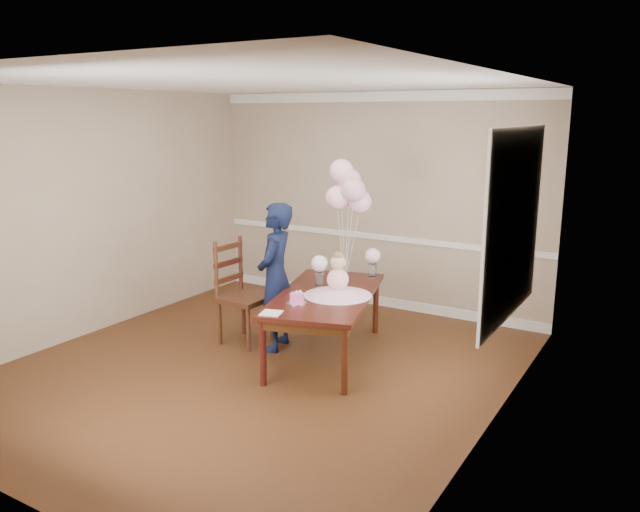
# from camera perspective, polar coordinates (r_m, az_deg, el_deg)

# --- Properties ---
(floor) EXTENTS (4.50, 5.00, 0.00)m
(floor) POSITION_cam_1_polar(r_m,az_deg,el_deg) (6.19, -5.69, -10.25)
(floor) COLOR #351B0D
(floor) RESTS_ON ground
(ceiling) EXTENTS (4.50, 5.00, 0.02)m
(ceiling) POSITION_cam_1_polar(r_m,az_deg,el_deg) (5.70, -6.31, 15.57)
(ceiling) COLOR white
(ceiling) RESTS_ON wall_back
(wall_back) EXTENTS (4.50, 0.02, 2.70)m
(wall_back) POSITION_cam_1_polar(r_m,az_deg,el_deg) (7.91, 4.97, 5.01)
(wall_back) COLOR gray
(wall_back) RESTS_ON floor
(wall_front) EXTENTS (4.50, 0.02, 2.70)m
(wall_front) POSITION_cam_1_polar(r_m,az_deg,el_deg) (4.14, -27.25, -3.62)
(wall_front) COLOR gray
(wall_front) RESTS_ON floor
(wall_left) EXTENTS (0.02, 5.00, 2.70)m
(wall_left) POSITION_cam_1_polar(r_m,az_deg,el_deg) (7.36, -20.18, 3.68)
(wall_left) COLOR gray
(wall_left) RESTS_ON floor
(wall_right) EXTENTS (0.02, 5.00, 2.70)m
(wall_right) POSITION_cam_1_polar(r_m,az_deg,el_deg) (4.82, 15.96, -0.51)
(wall_right) COLOR gray
(wall_right) RESTS_ON floor
(chair_rail_trim) EXTENTS (4.50, 0.02, 0.07)m
(chair_rail_trim) POSITION_cam_1_polar(r_m,az_deg,el_deg) (7.98, 4.88, 1.80)
(chair_rail_trim) COLOR white
(chair_rail_trim) RESTS_ON wall_back
(crown_molding) EXTENTS (4.50, 0.02, 0.12)m
(crown_molding) POSITION_cam_1_polar(r_m,az_deg,el_deg) (7.83, 5.13, 14.32)
(crown_molding) COLOR white
(crown_molding) RESTS_ON wall_back
(baseboard_trim) EXTENTS (4.50, 0.02, 0.12)m
(baseboard_trim) POSITION_cam_1_polar(r_m,az_deg,el_deg) (8.18, 4.77, -3.99)
(baseboard_trim) COLOR silver
(baseboard_trim) RESTS_ON floor
(window_frame) EXTENTS (0.02, 1.66, 1.56)m
(window_frame) POSITION_cam_1_polar(r_m,az_deg,el_deg) (5.26, 17.31, 2.72)
(window_frame) COLOR white
(window_frame) RESTS_ON wall_right
(window_blinds) EXTENTS (0.01, 1.50, 1.40)m
(window_blinds) POSITION_cam_1_polar(r_m,az_deg,el_deg) (5.27, 17.12, 2.74)
(window_blinds) COLOR silver
(window_blinds) RESTS_ON wall_right
(dining_table_top) EXTENTS (1.37, 1.98, 0.04)m
(dining_table_top) POSITION_cam_1_polar(r_m,az_deg,el_deg) (6.26, 0.52, -3.59)
(dining_table_top) COLOR black
(dining_table_top) RESTS_ON table_leg_fl
(table_apron) EXTENTS (1.26, 1.86, 0.09)m
(table_apron) POSITION_cam_1_polar(r_m,az_deg,el_deg) (6.28, 0.52, -4.18)
(table_apron) COLOR black
(table_apron) RESTS_ON table_leg_fl
(table_leg_fl) EXTENTS (0.08, 0.08, 0.63)m
(table_leg_fl) POSITION_cam_1_polar(r_m,az_deg,el_deg) (5.72, -5.23, -8.81)
(table_leg_fl) COLOR black
(table_leg_fl) RESTS_ON floor
(table_leg_fr) EXTENTS (0.08, 0.08, 0.63)m
(table_leg_fr) POSITION_cam_1_polar(r_m,az_deg,el_deg) (5.53, 2.26, -9.57)
(table_leg_fr) COLOR black
(table_leg_fr) RESTS_ON floor
(table_leg_bl) EXTENTS (0.08, 0.08, 0.63)m
(table_leg_bl) POSITION_cam_1_polar(r_m,az_deg,el_deg) (7.21, -0.81, -4.15)
(table_leg_bl) COLOR black
(table_leg_bl) RESTS_ON floor
(table_leg_br) EXTENTS (0.08, 0.08, 0.63)m
(table_leg_br) POSITION_cam_1_polar(r_m,az_deg,el_deg) (7.06, 5.12, -4.58)
(table_leg_br) COLOR black
(table_leg_br) RESTS_ON floor
(baby_skirt) EXTENTS (0.85, 0.85, 0.09)m
(baby_skirt) POSITION_cam_1_polar(r_m,az_deg,el_deg) (6.17, 1.63, -3.20)
(baby_skirt) COLOR #DDA2C4
(baby_skirt) RESTS_ON dining_table_top
(baby_torso) EXTENTS (0.22, 0.22, 0.22)m
(baby_torso) POSITION_cam_1_polar(r_m,az_deg,el_deg) (6.14, 1.64, -2.15)
(baby_torso) COLOR #FB9ECF
(baby_torso) RESTS_ON baby_skirt
(baby_head) EXTENTS (0.15, 0.15, 0.15)m
(baby_head) POSITION_cam_1_polar(r_m,az_deg,el_deg) (6.09, 1.65, -0.60)
(baby_head) COLOR #CBAC8B
(baby_head) RESTS_ON baby_torso
(baby_hair) EXTENTS (0.11, 0.11, 0.11)m
(baby_hair) POSITION_cam_1_polar(r_m,az_deg,el_deg) (6.08, 1.65, -0.11)
(baby_hair) COLOR brown
(baby_hair) RESTS_ON baby_head
(cake_platter) EXTENTS (0.25, 0.25, 0.01)m
(cake_platter) POSITION_cam_1_polar(r_m,az_deg,el_deg) (5.92, -2.12, -4.30)
(cake_platter) COLOR silver
(cake_platter) RESTS_ON dining_table_top
(birthday_cake) EXTENTS (0.17, 0.17, 0.09)m
(birthday_cake) POSITION_cam_1_polar(r_m,az_deg,el_deg) (5.91, -2.12, -3.85)
(birthday_cake) COLOR #E34798
(birthday_cake) RESTS_ON cake_platter
(cake_flower_a) EXTENTS (0.03, 0.03, 0.03)m
(cake_flower_a) POSITION_cam_1_polar(r_m,az_deg,el_deg) (5.89, -2.13, -3.30)
(cake_flower_a) COLOR white
(cake_flower_a) RESTS_ON birthday_cake
(cake_flower_b) EXTENTS (0.03, 0.03, 0.03)m
(cake_flower_b) POSITION_cam_1_polar(r_m,az_deg,el_deg) (5.90, -1.83, -3.28)
(cake_flower_b) COLOR white
(cake_flower_b) RESTS_ON birthday_cake
(rose_vase_near) EXTENTS (0.11, 0.11, 0.14)m
(rose_vase_near) POSITION_cam_1_polar(r_m,az_deg,el_deg) (6.52, -0.06, -2.07)
(rose_vase_near) COLOR silver
(rose_vase_near) RESTS_ON dining_table_top
(roses_near) EXTENTS (0.17, 0.17, 0.17)m
(roses_near) POSITION_cam_1_polar(r_m,az_deg,el_deg) (6.48, -0.06, -0.69)
(roses_near) COLOR white
(roses_near) RESTS_ON rose_vase_near
(rose_vase_far) EXTENTS (0.11, 0.11, 0.14)m
(rose_vase_far) POSITION_cam_1_polar(r_m,az_deg,el_deg) (6.89, 4.81, -1.29)
(rose_vase_far) COLOR silver
(rose_vase_far) RESTS_ON dining_table_top
(roses_far) EXTENTS (0.17, 0.17, 0.17)m
(roses_far) POSITION_cam_1_polar(r_m,az_deg,el_deg) (6.85, 4.84, 0.02)
(roses_far) COLOR #FFD5DA
(roses_far) RESTS_ON rose_vase_far
(napkin) EXTENTS (0.22, 0.22, 0.01)m
(napkin) POSITION_cam_1_polar(r_m,az_deg,el_deg) (5.64, -4.48, -5.22)
(napkin) COLOR silver
(napkin) RESTS_ON dining_table_top
(balloon_weight) EXTENTS (0.04, 0.04, 0.02)m
(balloon_weight) POSITION_cam_1_polar(r_m,az_deg,el_deg) (6.69, 2.29, -2.23)
(balloon_weight) COLOR silver
(balloon_weight) RESTS_ON dining_table_top
(balloon_a) EXTENTS (0.25, 0.25, 0.25)m
(balloon_a) POSITION_cam_1_polar(r_m,az_deg,el_deg) (6.54, 1.59, 5.36)
(balloon_a) COLOR #FFB4C3
(balloon_a) RESTS_ON balloon_ribbon_a
(balloon_b) EXTENTS (0.25, 0.25, 0.25)m
(balloon_b) POSITION_cam_1_polar(r_m,az_deg,el_deg) (6.45, 3.07, 6.04)
(balloon_b) COLOR #DB9BB5
(balloon_b) RESTS_ON balloon_ribbon_b
(balloon_c) EXTENTS (0.25, 0.25, 0.25)m
(balloon_c) POSITION_cam_1_polar(r_m,az_deg,el_deg) (6.58, 2.69, 6.97)
(balloon_c) COLOR #D798AF
(balloon_c) RESTS_ON balloon_ribbon_c
(balloon_d) EXTENTS (0.25, 0.25, 0.25)m
(balloon_d) POSITION_cam_1_polar(r_m,az_deg,el_deg) (6.61, 1.97, 7.79)
(balloon_d) COLOR #FFB4D6
(balloon_d) RESTS_ON balloon_ribbon_d
(balloon_e) EXTENTS (0.25, 0.25, 0.25)m
(balloon_e) POSITION_cam_1_polar(r_m,az_deg,el_deg) (6.57, 3.64, 4.98)
(balloon_e) COLOR #EBA6C8
(balloon_e) RESTS_ON balloon_ribbon_e
(balloon_ribbon_a) EXTENTS (0.08, 0.03, 0.75)m
(balloon_ribbon_a) POSITION_cam_1_polar(r_m,az_deg,el_deg) (6.61, 1.94, 0.95)
(balloon_ribbon_a) COLOR white
(balloon_ribbon_a) RESTS_ON balloon_weight
(balloon_ribbon_b) EXTENTS (0.10, 0.02, 0.84)m
(balloon_ribbon_b) POSITION_cam_1_polar(r_m,az_deg,el_deg) (6.57, 2.66, 1.25)
(balloon_ribbon_b) COLOR white
(balloon_ribbon_b) RESTS_ON balloon_weight
(balloon_ribbon_c) EXTENTS (0.01, 0.09, 0.93)m
(balloon_ribbon_c) POSITION_cam_1_polar(r_m,az_deg,el_deg) (6.63, 2.48, 1.76)
(balloon_ribbon_c) COLOR white
(balloon_ribbon_c) RESTS_ON balloon_weight
(balloon_ribbon_d) EXTENTS (0.10, 0.07, 1.02)m
(balloon_ribbon_d) POSITION_cam_1_polar(r_m,az_deg,el_deg) (6.64, 2.12, 2.18)
(balloon_ribbon_d) COLOR silver
(balloon_ribbon_d) RESTS_ON balloon_weight
(balloon_ribbon_e) EXTENTS (0.10, 0.10, 0.70)m
(balloon_ribbon_e) POSITION_cam_1_polar(r_m,az_deg,el_deg) (6.63, 2.95, 0.77)
(balloon_ribbon_e) COLOR white
(balloon_ribbon_e) RESTS_ON balloon_weight
(dining_chair_seat) EXTENTS (0.50, 0.50, 0.05)m
(dining_chair_seat) POSITION_cam_1_polar(r_m,az_deg,el_deg) (6.74, -6.86, -3.85)
(dining_chair_seat) COLOR #32170D
(dining_chair_seat) RESTS_ON chair_leg_fl
(chair_leg_fl) EXTENTS (0.05, 0.05, 0.47)m
(chair_leg_fl) POSITION_cam_1_polar(r_m,az_deg,el_deg) (6.81, -9.17, -6.06)
(chair_leg_fl) COLOR #331C0E
(chair_leg_fl) RESTS_ON floor
(chair_leg_fr) EXTENTS (0.05, 0.05, 0.47)m
(chair_leg_fr) POSITION_cam_1_polar(r_m,az_deg,el_deg) (6.56, -6.58, -6.71)
(chair_leg_fr) COLOR #381D0F
(chair_leg_fr) RESTS_ON floor
(chair_leg_bl) EXTENTS (0.05, 0.05, 0.47)m
(chair_leg_bl) POSITION_cam_1_polar(r_m,az_deg,el_deg) (7.09, -7.01, -5.22)
(chair_leg_bl) COLOR #32170D
(chair_leg_bl) RESTS_ON floor
(chair_leg_br) EXTENTS (0.05, 0.05, 0.47)m
(chair_leg_br) POSITION_cam_1_polar(r_m,az_deg,el_deg) (6.85, -4.46, -5.80)
(chair_leg_br) COLOR #371B0F
(chair_leg_br) RESTS_ON floor
(chair_back_post_l) EXTENTS (0.05, 0.05, 0.62)m
(chair_back_post_l) POSITION_cam_1_polar(r_m,az_deg,el_deg) (6.66, -9.48, -1.31)
(chair_back_post_l) COLOR #3D1E10
(chair_back_post_l) RESTS_ON dining_chair_seat
(chair_back_post_r) EXTENTS (0.05, 0.05, 0.62)m
(chair_back_post_r) POSITION_cam_1_polar(r_m,az_deg,el_deg) (6.94, -7.28, -0.65)
(chair_back_post_r) COLOR #38160F
(chair_back_post_r) RESTS_ON dining_chair_seat
(chair_slat_low) EXTENTS (0.05, 0.44, 0.05)m
(chair_slat_low) POSITION_cam_1_polar(r_m,az_deg,el_deg) (6.83, -8.32, -2.05)
(chair_slat_low) COLOR #3C1910
(chair_slat_low) RESTS_ON dining_chair_seat
(chair_slat_mid) EXTENTS (0.05, 0.44, 0.05)m
(chair_slat_mid) POSITION_cam_1_polar(r_m,az_deg,el_deg) (6.79, -8.37, -0.61)
(chair_slat_mid) COLOR #34120E
(chair_slat_mid) RESTS_ON dining_chair_seat
(chair_slat_top) EXTENTS (0.05, 0.44, 0.05)m
(chair_slat_top) POSITION_cam_1_polar(r_m,az_deg,el_deg) (6.75, -8.42, 0.84)
(chair_slat_top) COLOR #3D1D10
(chair_slat_top) RESTS_ON dining_chair_seat
(woman) EXTENTS (0.51, 0.64, 1.55)m
(woman) POSITION_cam_1_polar(r_m,az_deg,el_deg) (6.47, -4.08, -1.93)
(woman) COLOR black
(woman) RESTS_ON floor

